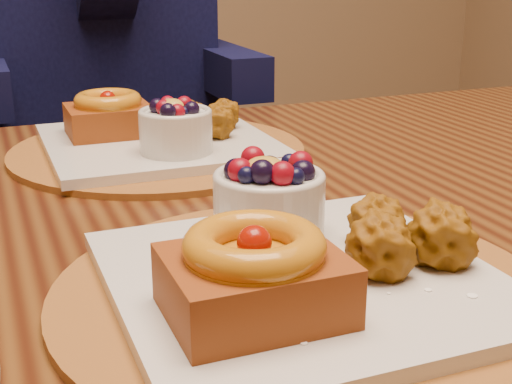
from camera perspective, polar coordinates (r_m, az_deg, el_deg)
dining_table at (r=0.77m, az=-3.49°, el=-6.57°), size 1.60×0.90×0.76m
place_setting_near at (r=0.54m, az=3.20°, el=-5.59°), size 0.38×0.38×0.09m
place_setting_far at (r=0.93m, az=-7.96°, el=4.44°), size 0.38×0.38×0.09m
chair_far at (r=1.64m, az=-15.02°, el=-1.31°), size 0.52×0.52×0.84m
diner at (r=1.45m, az=-12.73°, el=14.73°), size 0.53×0.50×0.86m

